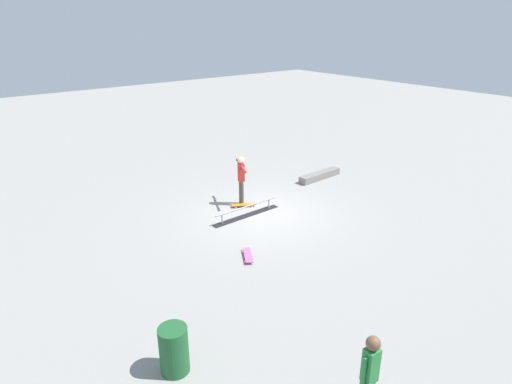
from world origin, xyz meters
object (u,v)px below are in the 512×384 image
object	(u,v)px
skater_main	(241,177)
bystander_green_shirt	(369,375)
grind_rail	(246,212)
skate_ledge	(320,176)
skateboard_main	(244,205)
trash_bin	(174,350)
loose_skateboard_pink	(248,255)

from	to	relation	value
skater_main	bystander_green_shirt	world-z (taller)	skater_main
grind_rail	skate_ledge	world-z (taller)	grind_rail
skater_main	skateboard_main	xyz separation A→B (m)	(0.07, 0.21, -0.92)
grind_rail	trash_bin	bearing A→B (deg)	40.84
skateboard_main	grind_rail	bearing A→B (deg)	-91.68
skater_main	bystander_green_shirt	bearing A→B (deg)	-179.46
skate_ledge	bystander_green_shirt	size ratio (longest dim) A/B	1.22
grind_rail	loose_skateboard_pink	xyz separation A→B (m)	(1.57, 2.13, -0.08)
skate_ledge	loose_skateboard_pink	bearing A→B (deg)	27.48
grind_rail	skateboard_main	bearing A→B (deg)	-120.65
skate_ledge	bystander_green_shirt	distance (m)	11.35
loose_skateboard_pink	skater_main	bearing A→B (deg)	-3.43
skate_ledge	skater_main	size ratio (longest dim) A/B	1.19
trash_bin	skater_main	bearing A→B (deg)	-135.68
skate_ledge	trash_bin	distance (m)	10.99
grind_rail	skate_ledge	bearing A→B (deg)	-168.27
skater_main	grind_rail	bearing A→B (deg)	177.37
skate_ledge	loose_skateboard_pink	xyz separation A→B (m)	(6.00, 3.12, -0.06)
grind_rail	bystander_green_shirt	bearing A→B (deg)	65.52
skate_ledge	bystander_green_shirt	bearing A→B (deg)	47.50
skater_main	trash_bin	world-z (taller)	skater_main
skate_ledge	skateboard_main	distance (m)	4.07
grind_rail	loose_skateboard_pink	distance (m)	2.65
bystander_green_shirt	skateboard_main	bearing A→B (deg)	-109.97
trash_bin	skateboard_main	bearing A→B (deg)	-136.46
skater_main	bystander_green_shirt	xyz separation A→B (m)	(3.67, 8.23, -0.06)
skater_main	trash_bin	size ratio (longest dim) A/B	1.84
grind_rail	skateboard_main	world-z (taller)	grind_rail
skater_main	skateboard_main	size ratio (longest dim) A/B	2.14
skate_ledge	trash_bin	world-z (taller)	trash_bin
bystander_green_shirt	loose_skateboard_pink	xyz separation A→B (m)	(-1.65, -5.23, -0.87)
skateboard_main	loose_skateboard_pink	xyz separation A→B (m)	(1.95, 2.79, 0.00)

